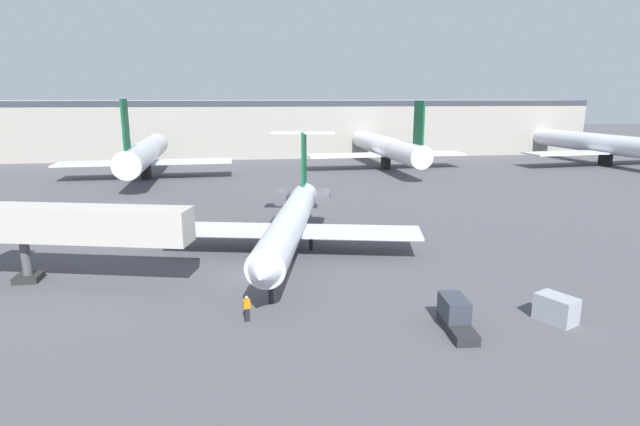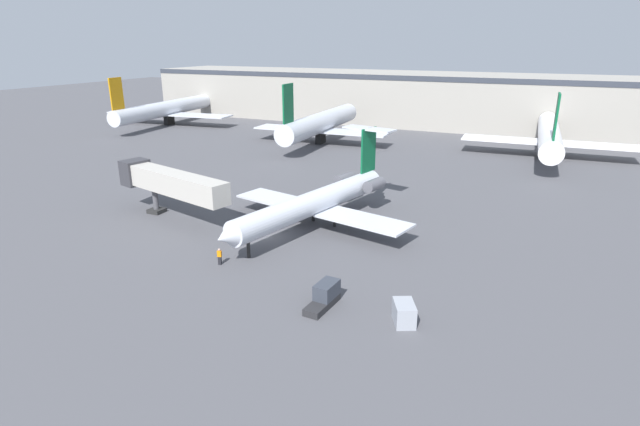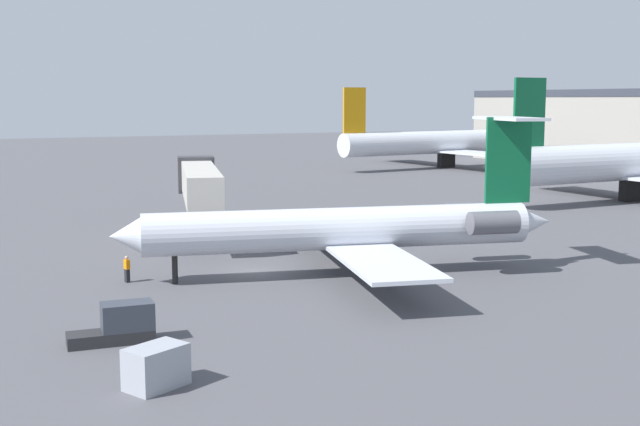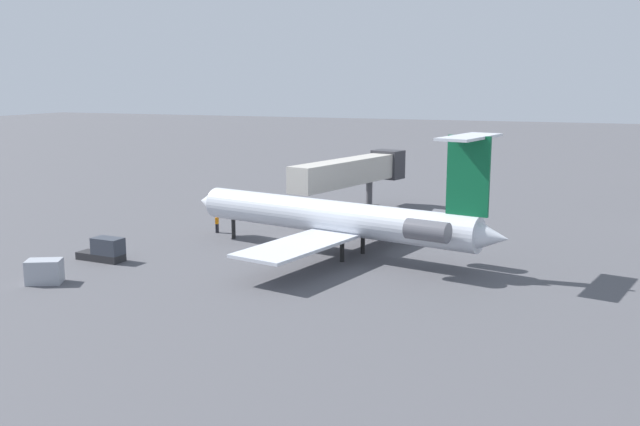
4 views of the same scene
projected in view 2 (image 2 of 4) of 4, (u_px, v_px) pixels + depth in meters
name	position (u px, v px, depth m)	size (l,w,h in m)	color
ground_plane	(269.00, 238.00, 55.72)	(400.00, 400.00, 0.10)	#4C4C51
regional_jet	(318.00, 200.00, 58.27)	(23.47, 29.09, 10.21)	silver
jet_bridge	(167.00, 182.00, 60.78)	(18.33, 7.28, 6.27)	#B7B2A8
ground_crew_marshaller	(220.00, 256.00, 48.79)	(0.45, 0.35, 1.69)	black
baggage_tug_lead	(325.00, 296.00, 41.25)	(1.70, 4.10, 1.90)	#262628
cargo_container_uld	(404.00, 313.00, 38.65)	(2.40, 2.78, 1.69)	#999EA8
terminal_building	(441.00, 100.00, 129.25)	(163.46, 23.47, 12.95)	#9E998E
parked_airliner_west_end	(168.00, 109.00, 129.90)	(34.90, 41.19, 13.15)	silver
parked_airliner_west_mid	(320.00, 123.00, 105.72)	(29.40, 34.88, 13.55)	silver
parked_airliner_centre	(549.00, 135.00, 93.09)	(31.23, 37.05, 13.25)	white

